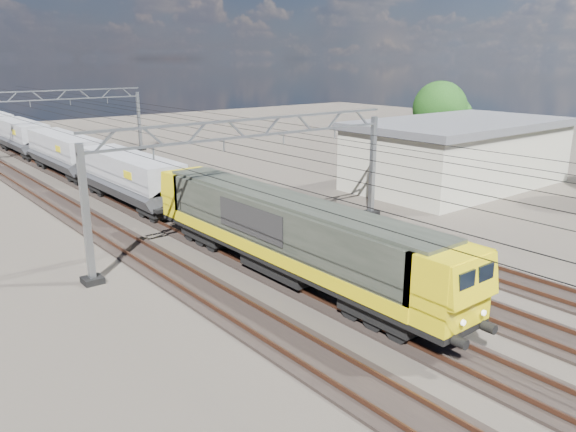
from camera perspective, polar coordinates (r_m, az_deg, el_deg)
ground at (r=29.27m, az=1.38°, el=-4.69°), size 160.00×160.00×0.00m
track_outer_west at (r=26.04m, az=-8.84°, el=-7.37°), size 2.60×140.00×0.30m
track_loco at (r=28.08m, az=-1.76°, el=-5.44°), size 2.60×140.00×0.30m
track_inner_east at (r=30.50m, az=4.25°, el=-3.73°), size 2.60×140.00×0.30m
track_outer_east at (r=33.23m, az=9.31°, el=-2.25°), size 2.60×140.00×0.30m
catenary_gantry_mid at (r=31.24m, az=-3.33°, el=4.05°), size 19.90×0.90×7.11m
catenary_gantry_far at (r=63.76m, az=-22.79°, el=8.82°), size 19.90×0.90×7.11m
overhead_wires at (r=34.23m, az=-7.33°, el=8.10°), size 12.03×140.00×0.53m
locomotive at (r=26.46m, az=-0.25°, el=-1.61°), size 2.76×21.10×3.62m
hopper_wagon_lead at (r=41.39m, az=-15.78°, el=4.00°), size 3.38×13.00×3.25m
hopper_wagon_mid at (r=54.57m, az=-21.79°, el=6.18°), size 3.38×13.00×3.25m
hopper_wagon_third at (r=68.16m, az=-25.46°, el=7.47°), size 3.38×13.00×3.25m
industrial_shed at (r=48.59m, az=16.92°, el=6.17°), size 18.60×10.60×5.40m
tree_far at (r=59.51m, az=15.50°, el=10.29°), size 5.84×5.44×8.11m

